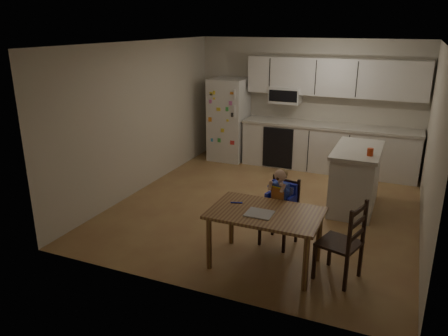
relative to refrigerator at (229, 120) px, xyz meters
name	(u,v)px	position (x,y,z in m)	size (l,w,h in m)	color
room	(278,123)	(1.55, -1.67, 0.40)	(4.52, 5.01, 2.51)	#94633D
refrigerator	(229,120)	(0.00, 0.00, 0.00)	(0.72, 0.70, 1.70)	silver
kitchen_run	(328,126)	(2.05, 0.09, 0.03)	(3.37, 0.62, 2.15)	silver
kitchen_island	(355,178)	(2.82, -1.63, -0.36)	(0.68, 1.31, 0.96)	silver
red_cup	(370,152)	(3.02, -1.95, 0.17)	(0.09, 0.09, 0.11)	red
dining_table	(265,219)	(2.07, -3.83, -0.25)	(1.29, 0.83, 0.69)	brown
napkin	(259,213)	(2.03, -3.92, -0.15)	(0.31, 0.27, 0.01)	#B3B3B8
toddler_spoon	(236,203)	(1.66, -3.73, -0.15)	(0.02, 0.02, 0.12)	#212CCF
chair_booster	(281,198)	(2.08, -3.21, -0.23)	(0.46, 0.46, 1.04)	black
chair_side	(348,238)	(3.01, -3.80, -0.31)	(0.52, 0.52, 0.95)	black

